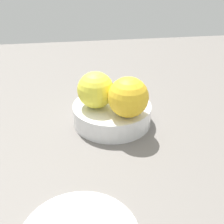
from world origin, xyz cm
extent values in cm
cube|color=#66605B|center=(0.00, 0.00, -1.00)|extent=(110.00, 110.00, 2.00)
cylinder|color=white|center=(0.00, 0.00, 0.35)|extent=(9.61, 9.61, 0.71)
cylinder|color=white|center=(0.00, 0.00, 1.97)|extent=(15.49, 15.49, 3.94)
sphere|color=yellow|center=(2.39, -4.16, 7.67)|extent=(7.45, 7.45, 7.45)
sphere|color=yellow|center=(-3.14, 0.20, 7.46)|extent=(7.04, 7.04, 7.04)
camera|label=1|loc=(-7.21, -52.46, 33.20)|focal=49.38mm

